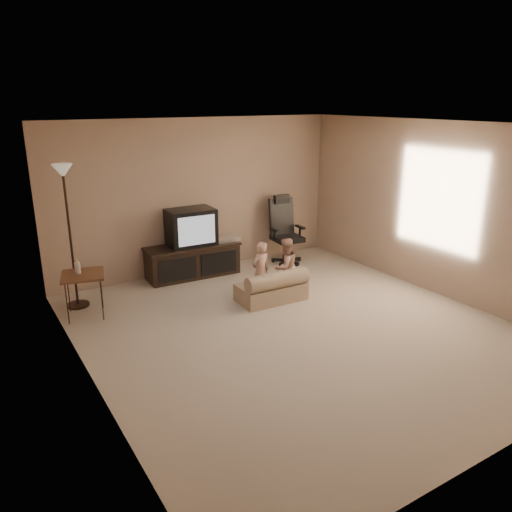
{
  "coord_description": "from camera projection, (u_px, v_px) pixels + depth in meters",
  "views": [
    {
      "loc": [
        -3.44,
        -4.62,
        2.79
      ],
      "look_at": [
        -0.22,
        0.6,
        0.84
      ],
      "focal_mm": 35.0,
      "sensor_mm": 36.0,
      "label": 1
    }
  ],
  "objects": [
    {
      "name": "child_sofa",
      "position": [
        273.0,
        288.0,
        7.12
      ],
      "size": [
        0.98,
        0.58,
        0.47
      ],
      "rotation": [
        0.0,
        0.0,
        -0.04
      ],
      "color": "tan",
      "rests_on": "floor"
    },
    {
      "name": "tv_stand",
      "position": [
        192.0,
        248.0,
        8.06
      ],
      "size": [
        1.57,
        0.64,
        1.11
      ],
      "rotation": [
        0.0,
        0.0,
        -0.05
      ],
      "color": "black",
      "rests_on": "floor"
    },
    {
      "name": "floor_lamp",
      "position": [
        67.0,
        205.0,
        6.56
      ],
      "size": [
        0.31,
        0.31,
        1.98
      ],
      "color": "black",
      "rests_on": "floor"
    },
    {
      "name": "toddler_right",
      "position": [
        285.0,
        267.0,
        7.26
      ],
      "size": [
        0.45,
        0.29,
        0.87
      ],
      "primitive_type": "imported",
      "rotation": [
        0.0,
        0.0,
        3.28
      ],
      "color": "tan",
      "rests_on": "floor"
    },
    {
      "name": "floor",
      "position": [
        295.0,
        328.0,
        6.32
      ],
      "size": [
        5.5,
        5.5,
        0.0
      ],
      "primitive_type": "plane",
      "color": "#B8A692",
      "rests_on": "ground"
    },
    {
      "name": "side_table",
      "position": [
        82.0,
        275.0,
        6.52
      ],
      "size": [
        0.65,
        0.65,
        0.8
      ],
      "rotation": [
        0.0,
        0.0,
        -0.25
      ],
      "color": "brown",
      "rests_on": "floor"
    },
    {
      "name": "office_chair",
      "position": [
        285.0,
        239.0,
        8.76
      ],
      "size": [
        0.6,
        0.63,
        1.18
      ],
      "rotation": [
        0.0,
        0.0,
        -0.1
      ],
      "color": "black",
      "rests_on": "floor"
    },
    {
      "name": "room_shell",
      "position": [
        299.0,
        211.0,
        5.86
      ],
      "size": [
        5.5,
        5.5,
        5.5
      ],
      "color": "silver",
      "rests_on": "floor"
    },
    {
      "name": "toddler_left",
      "position": [
        261.0,
        271.0,
        7.09
      ],
      "size": [
        0.35,
        0.28,
        0.87
      ],
      "primitive_type": "imported",
      "rotation": [
        0.0,
        0.0,
        3.29
      ],
      "color": "tan",
      "rests_on": "floor"
    }
  ]
}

